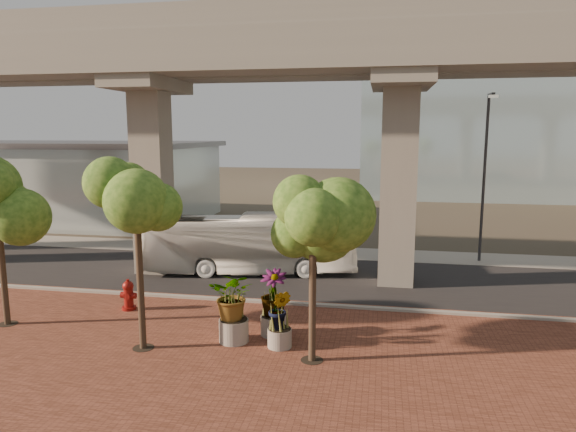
# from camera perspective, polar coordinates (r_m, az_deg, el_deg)

# --- Properties ---
(ground) EXTENTS (160.00, 160.00, 0.00)m
(ground) POSITION_cam_1_polar(r_m,az_deg,el_deg) (23.58, -3.01, -8.10)
(ground) COLOR #3E392D
(ground) RESTS_ON ground
(brick_plaza) EXTENTS (70.00, 13.00, 0.06)m
(brick_plaza) POSITION_cam_1_polar(r_m,az_deg,el_deg) (16.42, -9.73, -16.12)
(brick_plaza) COLOR brown
(brick_plaza) RESTS_ON ground
(asphalt_road) EXTENTS (90.00, 8.00, 0.04)m
(asphalt_road) POSITION_cam_1_polar(r_m,az_deg,el_deg) (25.44, -1.96, -6.74)
(asphalt_road) COLOR black
(asphalt_road) RESTS_ON ground
(curb_strip) EXTENTS (70.00, 0.25, 0.16)m
(curb_strip) POSITION_cam_1_polar(r_m,az_deg,el_deg) (21.71, -4.24, -9.44)
(curb_strip) COLOR gray
(curb_strip) RESTS_ON ground
(far_sidewalk) EXTENTS (90.00, 3.00, 0.06)m
(far_sidewalk) POSITION_cam_1_polar(r_m,az_deg,el_deg) (30.66, 0.24, -3.94)
(far_sidewalk) COLOR gray
(far_sidewalk) RESTS_ON ground
(transit_viaduct) EXTENTS (72.00, 5.60, 12.40)m
(transit_viaduct) POSITION_cam_1_polar(r_m,az_deg,el_deg) (24.46, -2.06, 9.85)
(transit_viaduct) COLOR gray
(transit_viaduct) RESTS_ON ground
(station_pavilion) EXTENTS (23.00, 13.00, 6.30)m
(station_pavilion) POSITION_cam_1_polar(r_m,az_deg,el_deg) (45.69, -23.27, 3.72)
(station_pavilion) COLOR #AABEC3
(station_pavilion) RESTS_ON ground
(transit_bus) EXTENTS (10.89, 4.25, 2.96)m
(transit_bus) POSITION_cam_1_polar(r_m,az_deg,el_deg) (25.92, -4.28, -3.14)
(transit_bus) COLOR white
(transit_bus) RESTS_ON ground
(fire_hydrant) EXTENTS (0.62, 0.56, 1.23)m
(fire_hydrant) POSITION_cam_1_polar(r_m,az_deg,el_deg) (21.56, -17.31, -8.38)
(fire_hydrant) COLOR maroon
(fire_hydrant) RESTS_ON ground
(planter_front) EXTENTS (2.21, 2.21, 2.43)m
(planter_front) POSITION_cam_1_polar(r_m,az_deg,el_deg) (17.41, -6.09, -9.18)
(planter_front) COLOR #A29E92
(planter_front) RESTS_ON ground
(planter_right) EXTENTS (2.17, 2.17, 2.32)m
(planter_right) POSITION_cam_1_polar(r_m,az_deg,el_deg) (17.89, -1.64, -8.86)
(planter_right) COLOR #AFA89E
(planter_right) RESTS_ON ground
(planter_left) EXTENTS (1.77, 1.77, 1.95)m
(planter_left) POSITION_cam_1_polar(r_m,az_deg,el_deg) (16.99, -0.94, -10.66)
(planter_left) COLOR gray
(planter_left) RESTS_ON ground
(street_tree_near_west) EXTENTS (3.01, 3.01, 6.11)m
(street_tree_near_west) POSITION_cam_1_polar(r_m,az_deg,el_deg) (16.72, -16.48, 1.10)
(street_tree_near_west) COLOR #463628
(street_tree_near_west) RESTS_ON ground
(street_tree_near_east) EXTENTS (3.41, 3.41, 6.02)m
(street_tree_near_east) POSITION_cam_1_polar(r_m,az_deg,el_deg) (15.19, 2.80, -0.34)
(street_tree_near_east) COLOR #463628
(street_tree_near_east) RESTS_ON ground
(streetlamp_west) EXTENTS (0.39, 1.15, 7.92)m
(streetlamp_west) POSITION_cam_1_polar(r_m,az_deg,el_deg) (32.37, -15.40, 4.66)
(streetlamp_west) COLOR #2B2B2F
(streetlamp_west) RESTS_ON ground
(streetlamp_east) EXTENTS (0.45, 1.30, 8.99)m
(streetlamp_east) POSITION_cam_1_polar(r_m,az_deg,el_deg) (29.40, 21.06, 5.16)
(streetlamp_east) COLOR #323338
(streetlamp_east) RESTS_ON ground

